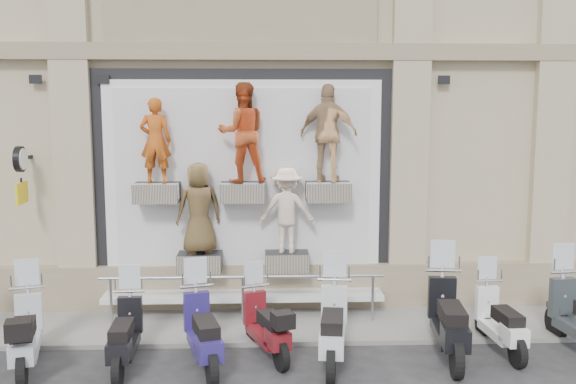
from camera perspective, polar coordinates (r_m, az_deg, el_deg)
The scene contains 13 objects.
ground at distance 9.77m, azimuth -4.36°, elevation -15.77°, with size 90.00×90.00×0.00m, color #2A2A2C.
sidewalk at distance 11.71m, azimuth -3.99°, elevation -11.48°, with size 16.00×2.20×0.08m, color gray.
building at distance 16.09m, azimuth -3.68°, elevation 15.26°, with size 14.00×8.60×12.00m, color tan, non-canonical shape.
shop_vitrine at distance 11.79m, azimuth -3.52°, elevation 0.61°, with size 5.60×0.84×4.30m.
guard_rail at distance 11.48m, azimuth -4.03°, elevation -9.65°, with size 5.06×0.10×0.93m, color #9EA0A5, non-canonical shape.
clock_sign_bracket at distance 12.24m, azimuth -22.66°, elevation 2.03°, with size 0.10×0.80×1.02m.
scooter_c at distance 10.31m, azimuth -22.35°, elevation -10.49°, with size 0.55×1.90×1.54m, color #ADB4BC, non-canonical shape.
scooter_d at distance 9.98m, azimuth -14.34°, elevation -11.08°, with size 0.51×1.76×1.43m, color black, non-canonical shape.
scooter_e at distance 9.75m, azimuth -7.59°, elevation -11.02°, with size 0.55×1.89×1.54m, color navy, non-canonical shape.
scooter_f at distance 10.12m, azimuth -1.98°, elevation -10.70°, with size 0.50×1.71×1.39m, color maroon, non-canonical shape.
scooter_g at distance 9.82m, azimuth 4.03°, elevation -10.61°, with size 0.58×1.98×1.61m, color silver, non-canonical shape.
scooter_h at distance 10.31m, azimuth 14.10°, elevation -9.63°, with size 0.62×2.11×1.71m, color black, non-canonical shape.
scooter_i at distance 10.81m, azimuth 18.38°, elevation -9.81°, with size 0.51×1.74×1.42m, color white, non-canonical shape.
Camera 1 is at (0.35, -8.95, 3.90)m, focal length 40.00 mm.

